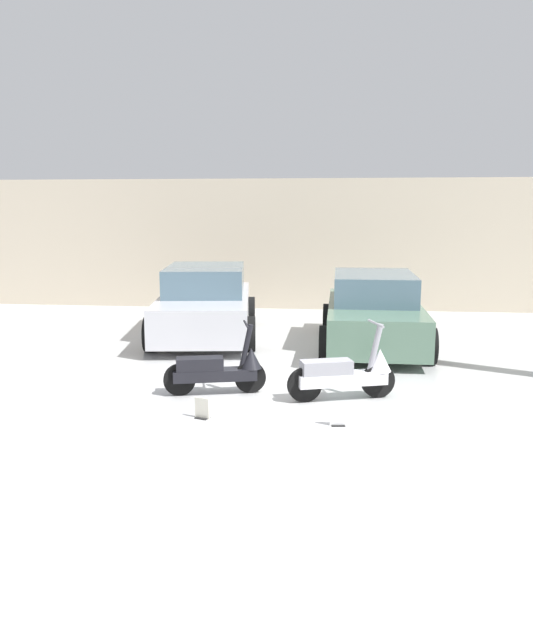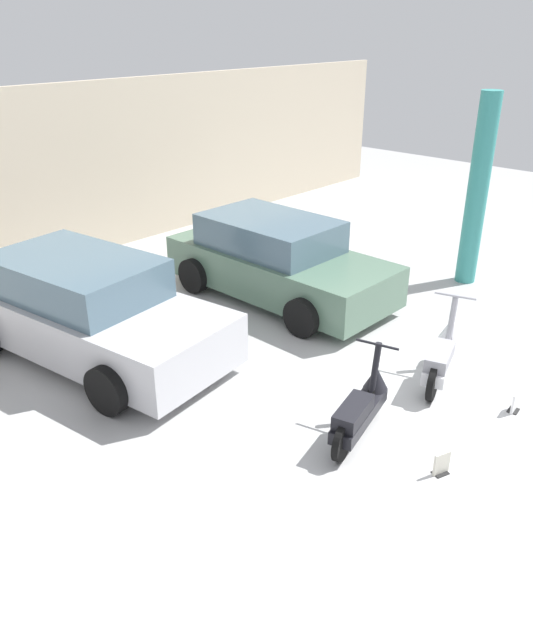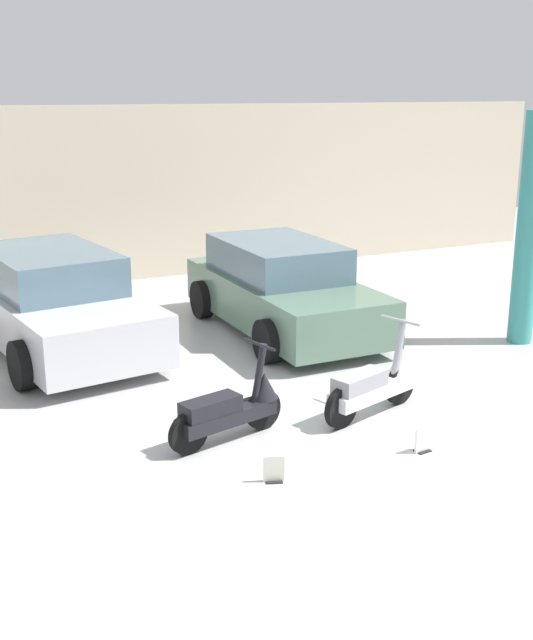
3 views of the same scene
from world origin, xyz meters
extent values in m
plane|color=#B2B2B2|center=(0.00, 0.00, 0.00)|extent=(28.00, 28.00, 0.00)
cube|color=beige|center=(0.00, 8.14, 1.64)|extent=(19.60, 0.12, 3.28)
cylinder|color=black|center=(-0.53, 0.62, 0.22)|extent=(0.45, 0.18, 0.44)
cylinder|color=black|center=(-1.48, 0.38, 0.22)|extent=(0.45, 0.18, 0.44)
cube|color=black|center=(-1.01, 0.50, 0.27)|extent=(1.18, 0.54, 0.15)
cube|color=black|center=(-1.21, 0.45, 0.44)|extent=(0.69, 0.40, 0.17)
cylinder|color=black|center=(-0.58, 0.60, 0.66)|extent=(0.21, 0.12, 0.62)
cylinder|color=black|center=(-0.58, 0.60, 0.97)|extent=(0.15, 0.50, 0.03)
cone|color=black|center=(-0.52, 0.62, 0.49)|extent=(0.36, 0.36, 0.29)
cylinder|color=black|center=(1.22, 0.58, 0.23)|extent=(0.47, 0.22, 0.46)
cylinder|color=black|center=(0.24, 0.27, 0.23)|extent=(0.47, 0.22, 0.46)
cube|color=silver|center=(0.73, 0.42, 0.29)|extent=(1.24, 0.63, 0.16)
cube|color=gray|center=(0.52, 0.36, 0.46)|extent=(0.73, 0.46, 0.18)
cylinder|color=gray|center=(1.17, 0.56, 0.70)|extent=(0.23, 0.14, 0.66)
cylinder|color=gray|center=(1.17, 0.56, 1.02)|extent=(0.19, 0.52, 0.03)
cone|color=silver|center=(1.24, 0.58, 0.52)|extent=(0.39, 0.39, 0.30)
cube|color=#B7B7BC|center=(-1.94, 4.36, 0.52)|extent=(2.23, 4.30, 0.69)
cube|color=slate|center=(-1.97, 4.60, 1.13)|extent=(1.79, 2.48, 0.54)
cylinder|color=black|center=(-0.89, 3.21, 0.31)|extent=(0.29, 0.65, 0.63)
cylinder|color=black|center=(-2.66, 2.98, 0.31)|extent=(0.29, 0.65, 0.63)
cylinder|color=black|center=(-1.23, 5.74, 0.31)|extent=(0.29, 0.65, 0.63)
cylinder|color=black|center=(-2.99, 5.51, 0.31)|extent=(0.29, 0.65, 0.63)
cube|color=#51705B|center=(1.35, 3.80, 0.50)|extent=(1.68, 3.98, 0.66)
cube|color=slate|center=(1.35, 4.04, 1.09)|extent=(1.47, 2.23, 0.52)
cylinder|color=black|center=(2.19, 2.56, 0.30)|extent=(0.21, 0.61, 0.60)
cylinder|color=black|center=(0.48, 2.58, 0.30)|extent=(0.21, 0.61, 0.60)
cylinder|color=black|center=(2.21, 5.02, 0.30)|extent=(0.21, 0.61, 0.60)
cylinder|color=black|center=(0.50, 5.04, 0.30)|extent=(0.21, 0.61, 0.60)
cube|color=black|center=(-0.97, -0.53, 0.01)|extent=(0.19, 0.17, 0.01)
cube|color=silver|center=(-0.97, -0.53, 0.13)|extent=(0.20, 0.10, 0.26)
cube|color=black|center=(0.68, -0.61, 0.01)|extent=(0.17, 0.14, 0.01)
cube|color=white|center=(0.68, -0.61, 0.13)|extent=(0.20, 0.05, 0.26)
camera|label=1|loc=(0.60, -7.71, 2.53)|focal=35.00mm
camera|label=2|loc=(-6.02, -2.72, 4.29)|focal=35.00mm
camera|label=3|loc=(-4.01, -6.63, 3.54)|focal=45.00mm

